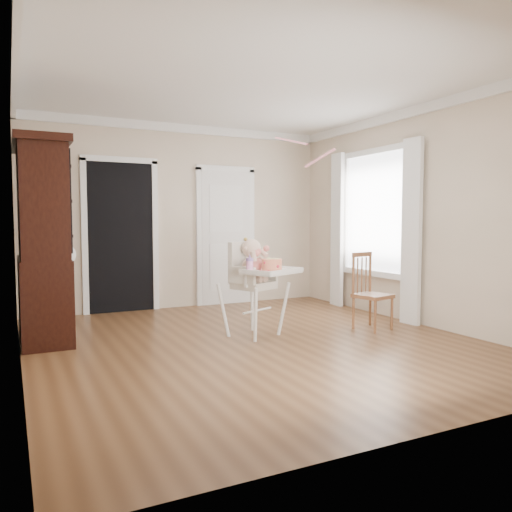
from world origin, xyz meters
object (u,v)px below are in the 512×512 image
high_chair (254,277)px  cake (272,265)px  dining_chair (371,293)px  china_cabinet (43,241)px  sippy_cup (250,265)px

high_chair → cake: high_chair is taller
dining_chair → china_cabinet: bearing=149.2°
dining_chair → high_chair: bearing=155.6°
cake → sippy_cup: size_ratio=1.49×
cake → dining_chair: size_ratio=0.31×
cake → china_cabinet: bearing=154.2°
high_chair → cake: (0.11, -0.22, 0.15)m
cake → china_cabinet: china_cabinet is taller
high_chair → china_cabinet: bearing=133.7°
cake → china_cabinet: size_ratio=0.13×
dining_chair → sippy_cup: bearing=165.3°
high_chair → dining_chair: high_chair is taller
high_chair → cake: bearing=-89.3°
sippy_cup → dining_chair: size_ratio=0.21×
china_cabinet → dining_chair: 3.75m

